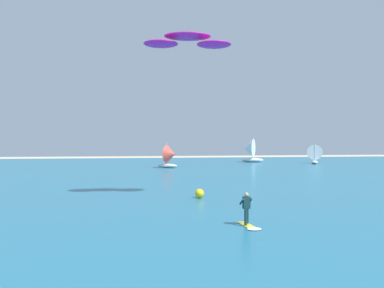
# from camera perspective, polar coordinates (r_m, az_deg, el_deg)

# --- Properties ---
(ocean) EXTENTS (160.00, 90.00, 0.10)m
(ocean) POSITION_cam_1_polar(r_m,az_deg,el_deg) (52.08, -6.50, -4.34)
(ocean) COLOR #236B89
(ocean) RESTS_ON ground
(kitesurfer) EXTENTS (0.76, 2.00, 1.67)m
(kitesurfer) POSITION_cam_1_polar(r_m,az_deg,el_deg) (19.19, 8.53, -10.54)
(kitesurfer) COLOR yellow
(kitesurfer) RESTS_ON ocean
(kite) EXTENTS (6.74, 2.77, 1.00)m
(kite) POSITION_cam_1_polar(r_m,az_deg,el_deg) (28.94, -0.69, 15.44)
(kite) COLOR #B21999
(sailboat_trailing) EXTENTS (3.23, 3.61, 4.07)m
(sailboat_trailing) POSITION_cam_1_polar(r_m,az_deg,el_deg) (75.21, 18.17, -1.44)
(sailboat_trailing) COLOR silver
(sailboat_trailing) RESTS_ON ocean
(sailboat_heeled_over) EXTENTS (3.69, 3.37, 4.10)m
(sailboat_heeled_over) POSITION_cam_1_polar(r_m,az_deg,el_deg) (60.11, -3.34, -1.86)
(sailboat_heeled_over) COLOR silver
(sailboat_heeled_over) RESTS_ON ocean
(sailboat_mid_right) EXTENTS (4.85, 4.36, 5.40)m
(sailboat_mid_right) POSITION_cam_1_polar(r_m,az_deg,el_deg) (77.66, 8.75, -0.92)
(sailboat_mid_right) COLOR white
(sailboat_mid_right) RESTS_ON ocean
(marker_buoy) EXTENTS (0.69, 0.69, 0.69)m
(marker_buoy) POSITION_cam_1_polar(r_m,az_deg,el_deg) (28.22, 1.15, -7.55)
(marker_buoy) COLOR yellow
(marker_buoy) RESTS_ON ocean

